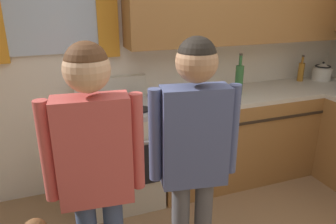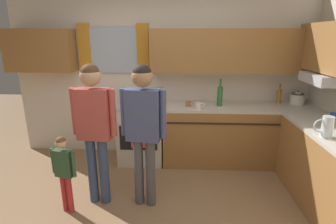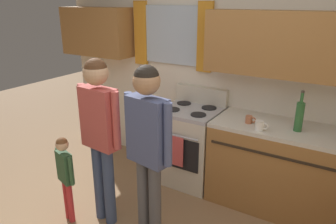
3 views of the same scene
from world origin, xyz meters
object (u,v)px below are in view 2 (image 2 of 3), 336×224
object	(u,v)px
adult_holding_child	(94,120)
adult_in_plaid	(143,121)
water_pitcher	(327,127)
stovetop_kettle	(297,98)
cup_terracotta	(188,104)
small_child	(64,166)
mug_cobalt_blue	(334,116)
bottle_oil_amber	(279,96)
stove_oven	(142,131)
mug_ceramic_white	(199,106)
bottle_wine_green	(220,96)

from	to	relation	value
adult_holding_child	adult_in_plaid	bearing A→B (deg)	-1.50
adult_holding_child	water_pitcher	bearing A→B (deg)	-2.25
stovetop_kettle	adult_holding_child	size ratio (longest dim) A/B	0.17
cup_terracotta	small_child	xyz separation A→B (m)	(-1.35, -1.23, -0.38)
adult_holding_child	small_child	bearing A→B (deg)	-146.99
mug_cobalt_blue	adult_holding_child	bearing A→B (deg)	-169.67
small_child	adult_in_plaid	bearing A→B (deg)	12.18
bottle_oil_amber	stovetop_kettle	xyz separation A→B (m)	(0.26, -0.05, -0.01)
bottle_oil_amber	adult_holding_child	distance (m)	2.75
stove_oven	adult_in_plaid	xyz separation A→B (m)	(0.20, -1.13, 0.55)
mug_ceramic_white	mug_cobalt_blue	bearing A→B (deg)	-13.52
mug_cobalt_blue	adult_holding_child	xyz separation A→B (m)	(-2.81, -0.51, 0.07)
stovetop_kettle	water_pitcher	bearing A→B (deg)	-101.72
stove_oven	bottle_wine_green	world-z (taller)	bottle_wine_green
mug_cobalt_blue	stovetop_kettle	distance (m)	0.75
cup_terracotta	water_pitcher	size ratio (longest dim) A/B	0.49
stovetop_kettle	bottle_wine_green	bearing A→B (deg)	-171.81
water_pitcher	adult_holding_child	size ratio (longest dim) A/B	0.14
bottle_wine_green	adult_holding_child	size ratio (longest dim) A/B	0.24
water_pitcher	bottle_wine_green	bearing A→B (deg)	127.45
cup_terracotta	small_child	size ratio (longest dim) A/B	0.12
stovetop_kettle	bottle_oil_amber	bearing A→B (deg)	169.65
cup_terracotta	mug_cobalt_blue	bearing A→B (deg)	-16.36
bottle_wine_green	adult_holding_child	world-z (taller)	adult_holding_child
water_pitcher	adult_holding_child	xyz separation A→B (m)	(-2.40, 0.09, 0.01)
stovetop_kettle	small_child	xyz separation A→B (m)	(-2.98, -1.45, -0.44)
bottle_oil_amber	cup_terracotta	xyz separation A→B (m)	(-1.38, -0.27, -0.07)
cup_terracotta	adult_holding_child	xyz separation A→B (m)	(-1.05, -1.03, 0.08)
bottle_oil_amber	small_child	xyz separation A→B (m)	(-2.73, -1.49, -0.45)
mug_ceramic_white	cup_terracotta	world-z (taller)	mug_ceramic_white
stove_oven	adult_holding_child	size ratio (longest dim) A/B	0.68
bottle_wine_green	stove_oven	bearing A→B (deg)	178.05
mug_ceramic_white	cup_terracotta	xyz separation A→B (m)	(-0.14, 0.13, -0.01)
stove_oven	mug_ceramic_white	bearing A→B (deg)	-14.29
stove_oven	bottle_oil_amber	size ratio (longest dim) A/B	3.85
stovetop_kettle	adult_in_plaid	bearing A→B (deg)	-149.46
water_pitcher	adult_in_plaid	bearing A→B (deg)	177.54
bottle_oil_amber	cup_terracotta	bearing A→B (deg)	-169.11
mug_ceramic_white	adult_holding_child	size ratio (longest dim) A/B	0.08
adult_in_plaid	small_child	xyz separation A→B (m)	(-0.84, -0.18, -0.46)
mug_ceramic_white	adult_in_plaid	bearing A→B (deg)	-125.38
bottle_wine_green	adult_in_plaid	world-z (taller)	adult_in_plaid
stove_oven	bottle_wine_green	size ratio (longest dim) A/B	2.79
water_pitcher	mug_ceramic_white	bearing A→B (deg)	140.54
cup_terracotta	mug_ceramic_white	bearing A→B (deg)	-41.90
stove_oven	water_pitcher	bearing A→B (deg)	-30.49
mug_ceramic_white	stovetop_kettle	bearing A→B (deg)	13.09
bottle_oil_amber	stovetop_kettle	size ratio (longest dim) A/B	1.04
bottle_wine_green	cup_terracotta	xyz separation A→B (m)	(-0.45, -0.05, -0.11)
mug_ceramic_white	adult_in_plaid	distance (m)	1.13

